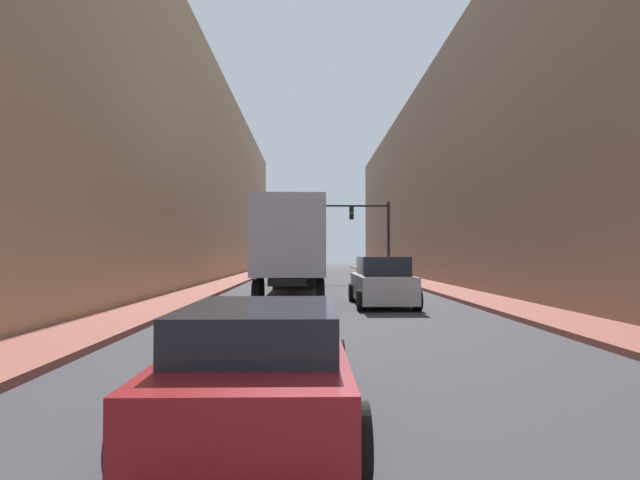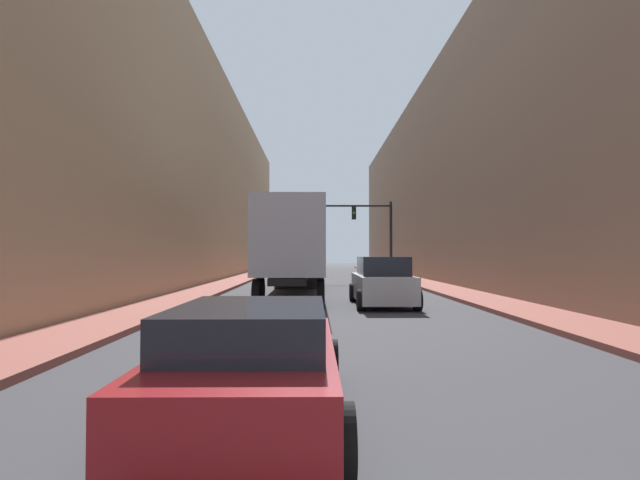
% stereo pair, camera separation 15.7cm
% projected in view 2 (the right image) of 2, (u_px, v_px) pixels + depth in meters
% --- Properties ---
extents(sidewalk_right, '(2.12, 80.00, 0.15)m').
position_uv_depth(sidewalk_right, '(424.00, 284.00, 30.03)').
color(sidewalk_right, brown).
rests_on(sidewalk_right, ground).
extents(sidewalk_left, '(2.12, 80.00, 0.15)m').
position_uv_depth(sidewalk_left, '(226.00, 284.00, 29.90)').
color(sidewalk_left, brown).
rests_on(sidewalk_left, ground).
extents(building_right, '(6.00, 80.00, 14.19)m').
position_uv_depth(building_right, '(490.00, 168.00, 30.27)').
color(building_right, '#846B56').
rests_on(building_right, ground).
extents(building_left, '(6.00, 80.00, 14.72)m').
position_uv_depth(building_left, '(159.00, 163.00, 30.07)').
color(building_left, tan).
rests_on(building_left, ground).
extents(semi_truck, '(2.50, 13.05, 3.85)m').
position_uv_depth(semi_truck, '(295.00, 247.00, 22.39)').
color(semi_truck, '#B2B7C1').
rests_on(semi_truck, ground).
extents(sedan_car, '(2.05, 4.33, 1.30)m').
position_uv_depth(sedan_car, '(253.00, 363.00, 5.60)').
color(sedan_car, maroon).
rests_on(sedan_car, ground).
extents(suv_car, '(2.10, 4.68, 1.76)m').
position_uv_depth(suv_car, '(382.00, 283.00, 18.00)').
color(suv_car, '#B7B7BC').
rests_on(suv_car, ground).
extents(traffic_signal_gantry, '(7.95, 0.35, 5.57)m').
position_uv_depth(traffic_signal_gantry, '(361.00, 224.00, 35.21)').
color(traffic_signal_gantry, black).
rests_on(traffic_signal_gantry, ground).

